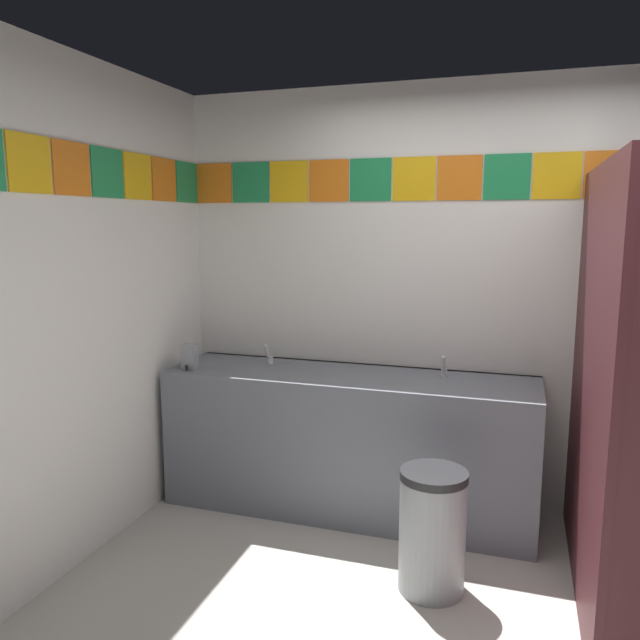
# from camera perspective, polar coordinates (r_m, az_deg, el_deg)

# --- Properties ---
(wall_back) EXTENTS (4.29, 0.09, 2.58)m
(wall_back) POSITION_cam_1_polar(r_m,az_deg,el_deg) (3.83, 18.53, 1.78)
(wall_back) COLOR white
(wall_back) RESTS_ON ground_plane
(wall_side) EXTENTS (0.09, 3.00, 2.58)m
(wall_side) POSITION_cam_1_polar(r_m,az_deg,el_deg) (3.15, -25.14, -0.10)
(wall_side) COLOR white
(wall_side) RESTS_ON ground_plane
(vanity_counter) EXTENTS (2.22, 0.61, 0.85)m
(vanity_counter) POSITION_cam_1_polar(r_m,az_deg,el_deg) (3.82, 2.63, -11.13)
(vanity_counter) COLOR slate
(vanity_counter) RESTS_ON ground_plane
(faucet_left) EXTENTS (0.04, 0.10, 0.14)m
(faucet_left) POSITION_cam_1_polar(r_m,az_deg,el_deg) (3.94, -4.77, -3.39)
(faucet_left) COLOR silver
(faucet_left) RESTS_ON vanity_counter
(faucet_right) EXTENTS (0.04, 0.10, 0.14)m
(faucet_right) POSITION_cam_1_polar(r_m,az_deg,el_deg) (3.67, 11.45, -4.49)
(faucet_right) COLOR silver
(faucet_right) RESTS_ON vanity_counter
(soap_dispenser) EXTENTS (0.09, 0.09, 0.16)m
(soap_dispenser) POSITION_cam_1_polar(r_m,az_deg,el_deg) (3.88, -12.03, -3.37)
(soap_dispenser) COLOR gray
(soap_dispenser) RESTS_ON vanity_counter
(stall_divider) EXTENTS (0.92, 1.51, 2.01)m
(stall_divider) POSITION_cam_1_polar(r_m,az_deg,el_deg) (2.89, 27.60, -6.94)
(stall_divider) COLOR #471E23
(stall_divider) RESTS_ON ground_plane
(trash_bin) EXTENTS (0.32, 0.32, 0.60)m
(trash_bin) POSITION_cam_1_polar(r_m,az_deg,el_deg) (3.13, 10.40, -18.71)
(trash_bin) COLOR #999EA3
(trash_bin) RESTS_ON ground_plane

